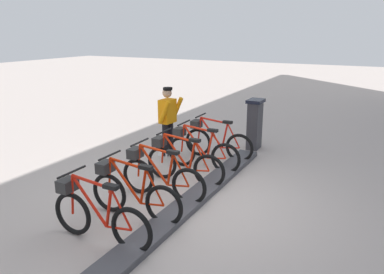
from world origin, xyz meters
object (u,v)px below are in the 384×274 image
object	(u,v)px
bike_docked_5	(96,214)
bike_docked_2	(181,162)
bike_docked_3	(159,176)
bike_docked_4	(131,193)
bike_docked_0	(215,141)
worker_near_rack	(168,119)
bike_docked_1	(200,150)
payment_kiosk	(255,123)

from	to	relation	value
bike_docked_5	bike_docked_2	bearing A→B (deg)	-90.00
bike_docked_3	bike_docked_4	distance (m)	0.82
bike_docked_0	bike_docked_2	size ratio (longest dim) A/B	1.00
bike_docked_3	worker_near_rack	xyz separation A→B (m)	(1.09, -2.13, 0.48)
bike_docked_5	bike_docked_4	bearing A→B (deg)	-90.00
bike_docked_2	worker_near_rack	bearing A→B (deg)	-50.14
bike_docked_4	bike_docked_3	bearing A→B (deg)	-90.00
bike_docked_2	bike_docked_5	xyz separation A→B (m)	(0.00, 2.47, 0.00)
bike_docked_1	bike_docked_4	distance (m)	2.47
bike_docked_1	bike_docked_3	size ratio (longest dim) A/B	1.00
bike_docked_2	bike_docked_3	size ratio (longest dim) A/B	1.00
bike_docked_0	bike_docked_4	distance (m)	3.30
bike_docked_0	worker_near_rack	size ratio (longest dim) A/B	1.04
payment_kiosk	bike_docked_0	xyz separation A→B (m)	(0.57, 1.14, -0.24)
bike_docked_4	bike_docked_5	world-z (taller)	same
payment_kiosk	bike_docked_3	size ratio (longest dim) A/B	0.74
bike_docked_2	worker_near_rack	world-z (taller)	worker_near_rack
bike_docked_0	bike_docked_4	xyz separation A→B (m)	(0.00, 3.30, 0.00)
bike_docked_0	worker_near_rack	bearing A→B (deg)	17.69
bike_docked_3	payment_kiosk	bearing A→B (deg)	-98.99
bike_docked_3	bike_docked_5	size ratio (longest dim) A/B	1.00
bike_docked_3	bike_docked_5	bearing A→B (deg)	90.00
bike_docked_1	payment_kiosk	bearing A→B (deg)	-106.21
bike_docked_4	bike_docked_5	distance (m)	0.82
bike_docked_0	worker_near_rack	world-z (taller)	worker_near_rack
bike_docked_2	bike_docked_4	xyz separation A→B (m)	(0.00, 1.65, 0.00)
bike_docked_0	bike_docked_3	size ratio (longest dim) A/B	1.00
bike_docked_1	bike_docked_3	bearing A→B (deg)	90.00
bike_docked_5	worker_near_rack	distance (m)	3.96
bike_docked_0	bike_docked_1	distance (m)	0.82
bike_docked_1	worker_near_rack	distance (m)	1.28
bike_docked_1	bike_docked_4	size ratio (longest dim) A/B	1.00
payment_kiosk	bike_docked_2	world-z (taller)	payment_kiosk
bike_docked_1	bike_docked_4	xyz separation A→B (m)	(0.00, 2.47, 0.00)
bike_docked_2	bike_docked_4	size ratio (longest dim) A/B	1.00
payment_kiosk	bike_docked_3	world-z (taller)	payment_kiosk
bike_docked_3	bike_docked_5	world-z (taller)	same
payment_kiosk	bike_docked_1	world-z (taller)	payment_kiosk
bike_docked_2	bike_docked_4	world-z (taller)	same
bike_docked_0	bike_docked_5	xyz separation A→B (m)	(0.00, 4.12, 0.00)
bike_docked_2	bike_docked_4	distance (m)	1.65
bike_docked_1	bike_docked_2	world-z (taller)	same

